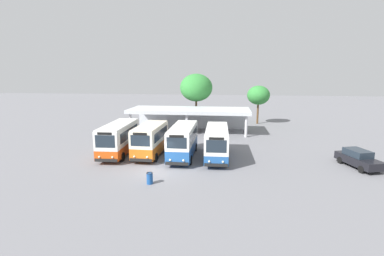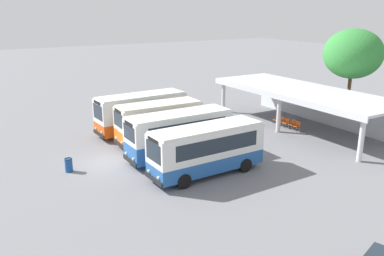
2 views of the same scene
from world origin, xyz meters
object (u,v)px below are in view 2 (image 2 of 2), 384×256
at_px(waiting_chair_middle_seat, 286,122).
at_px(litter_bin_apron, 69,165).
at_px(waiting_chair_second_from_end, 282,120).
at_px(city_bus_fourth_amber, 207,148).
at_px(waiting_chair_fourth_seat, 292,124).
at_px(city_bus_second_in_row, 159,122).
at_px(city_bus_middle_cream, 179,133).
at_px(city_bus_nearest_orange, 141,112).
at_px(waiting_chair_end_by_column, 277,119).
at_px(waiting_chair_fifth_seat, 297,125).

xyz_separation_m(waiting_chair_middle_seat, litter_bin_apron, (0.11, -18.87, -0.07)).
height_order(waiting_chair_second_from_end, litter_bin_apron, litter_bin_apron).
xyz_separation_m(city_bus_fourth_amber, waiting_chair_fourth_seat, (-4.37, 11.69, -1.22)).
bearing_deg(city_bus_second_in_row, city_bus_middle_cream, -2.15).
distance_m(city_bus_nearest_orange, waiting_chair_middle_seat, 12.61).
xyz_separation_m(city_bus_nearest_orange, waiting_chair_end_by_column, (4.02, 11.41, -1.29)).
bearing_deg(waiting_chair_fifth_seat, litter_bin_apron, -93.40).
relative_size(city_bus_middle_cream, waiting_chair_fourth_seat, 8.76).
bearing_deg(waiting_chair_middle_seat, waiting_chair_fifth_seat, 2.98).
xyz_separation_m(waiting_chair_fifth_seat, litter_bin_apron, (-1.12, -18.94, -0.07)).
bearing_deg(waiting_chair_fifth_seat, city_bus_middle_cream, -88.33).
xyz_separation_m(city_bus_nearest_orange, city_bus_fourth_amber, (10.23, -0.18, -0.07)).
xyz_separation_m(city_bus_middle_cream, city_bus_fourth_amber, (3.41, 0.02, -0.05)).
bearing_deg(litter_bin_apron, city_bus_second_in_row, 104.70).
bearing_deg(waiting_chair_second_from_end, waiting_chair_end_by_column, -179.92).
xyz_separation_m(city_bus_fourth_amber, waiting_chair_second_from_end, (-5.60, 11.59, -1.22)).
relative_size(waiting_chair_fourth_seat, waiting_chair_fifth_seat, 1.00).
bearing_deg(waiting_chair_end_by_column, litter_bin_apron, -85.95).
height_order(city_bus_nearest_orange, waiting_chair_fifth_seat, city_bus_nearest_orange).
xyz_separation_m(city_bus_middle_cream, waiting_chair_middle_seat, (-1.57, 11.59, -1.27)).
bearing_deg(waiting_chair_fourth_seat, waiting_chair_second_from_end, -175.00).
distance_m(city_bus_nearest_orange, litter_bin_apron, 9.30).
xyz_separation_m(city_bus_second_in_row, waiting_chair_end_by_column, (0.61, 11.48, -1.26)).
xyz_separation_m(city_bus_fourth_amber, waiting_chair_end_by_column, (-6.21, 11.59, -1.22)).
distance_m(city_bus_second_in_row, waiting_chair_fourth_seat, 11.91).
height_order(waiting_chair_fifth_seat, litter_bin_apron, litter_bin_apron).
distance_m(waiting_chair_second_from_end, litter_bin_apron, 18.90).
distance_m(waiting_chair_middle_seat, waiting_chair_fourth_seat, 0.63).
distance_m(waiting_chair_end_by_column, waiting_chair_fourth_seat, 1.85).
relative_size(waiting_chair_end_by_column, waiting_chair_fourth_seat, 1.00).
bearing_deg(waiting_chair_fifth_seat, waiting_chair_second_from_end, -178.43).
height_order(city_bus_second_in_row, waiting_chair_end_by_column, city_bus_second_in_row).
relative_size(waiting_chair_middle_seat, waiting_chair_fourth_seat, 1.00).
relative_size(city_bus_second_in_row, city_bus_fourth_amber, 0.87).
height_order(city_bus_second_in_row, city_bus_middle_cream, city_bus_middle_cream).
relative_size(city_bus_nearest_orange, city_bus_second_in_row, 1.17).
height_order(city_bus_second_in_row, litter_bin_apron, city_bus_second_in_row).
bearing_deg(city_bus_nearest_orange, waiting_chair_fourth_seat, 63.02).
distance_m(city_bus_middle_cream, waiting_chair_end_by_column, 12.00).
bearing_deg(waiting_chair_fourth_seat, waiting_chair_end_by_column, -176.64).
height_order(city_bus_second_in_row, city_bus_fourth_amber, city_bus_second_in_row).
height_order(waiting_chair_end_by_column, litter_bin_apron, litter_bin_apron).
bearing_deg(waiting_chair_second_from_end, waiting_chair_middle_seat, -1.26).
bearing_deg(waiting_chair_middle_seat, city_bus_nearest_orange, -114.72).
height_order(city_bus_fourth_amber, waiting_chair_second_from_end, city_bus_fourth_amber).
relative_size(waiting_chair_middle_seat, litter_bin_apron, 0.96).
xyz_separation_m(city_bus_middle_cream, waiting_chair_second_from_end, (-2.19, 11.60, -1.27)).
bearing_deg(waiting_chair_middle_seat, waiting_chair_second_from_end, 178.74).
distance_m(waiting_chair_middle_seat, waiting_chair_fifth_seat, 1.23).
distance_m(city_bus_nearest_orange, waiting_chair_end_by_column, 12.16).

